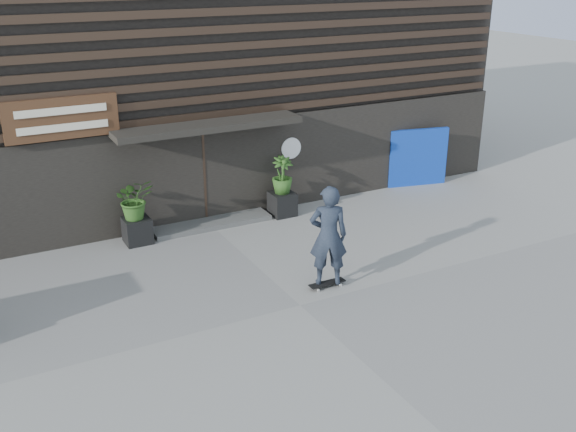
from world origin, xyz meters
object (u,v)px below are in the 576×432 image
planter_pot_left (137,230)px  blue_tarp (418,157)px  skateboarder (328,236)px  planter_pot_right (282,204)px

planter_pot_left → blue_tarp: bearing=2.1°
planter_pot_left → skateboarder: (2.75, -3.99, 0.82)m
planter_pot_left → skateboarder: 4.91m
skateboarder → blue_tarp: bearing=37.4°
planter_pot_left → planter_pot_right: size_ratio=1.00×
blue_tarp → skateboarder: size_ratio=0.83×
planter_pot_right → blue_tarp: bearing=3.8°
blue_tarp → skateboarder: (-5.61, -4.29, 0.29)m
blue_tarp → skateboarder: bearing=-130.4°
planter_pot_left → planter_pot_right: (3.80, 0.00, 0.00)m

